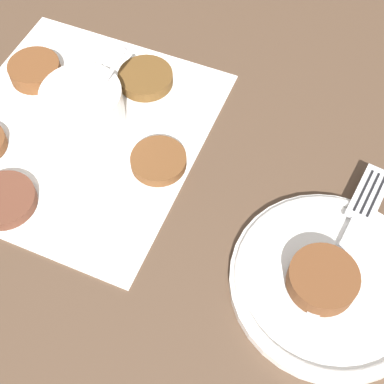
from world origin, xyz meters
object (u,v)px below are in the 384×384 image
Objects in this scene: serving_plate at (329,281)px; fork at (357,221)px; sauce_bowl at (84,107)px; fritter_on_plate at (323,279)px.

fork reaches higher than serving_plate.
sauce_bowl reaches higher than fork.
serving_plate is 0.02m from fritter_on_plate.
fritter_on_plate is (-0.01, 0.01, 0.02)m from serving_plate.
fritter_on_plate is at bearing 157.62° from fork.
fritter_on_plate is (-0.16, -0.29, 0.00)m from sauce_bowl.
serving_plate is at bearing 162.57° from fork.
sauce_bowl is 0.33m from fork.
sauce_bowl is 0.54× the size of fork.
sauce_bowl is 0.34m from serving_plate.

